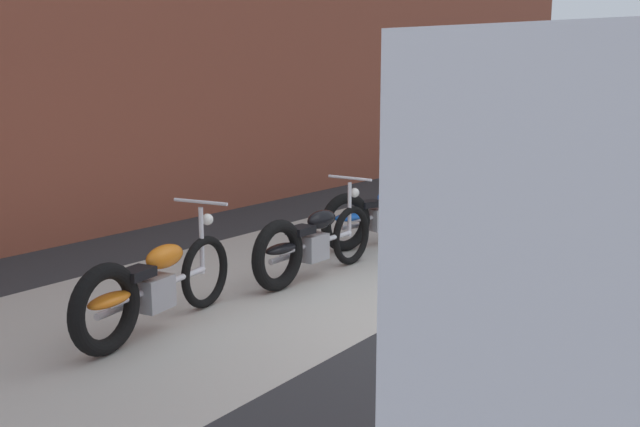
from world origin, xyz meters
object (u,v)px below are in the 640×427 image
(motorcycle_orange, at_px, (147,289))
(motorcycle_blue, at_px, (377,215))
(motorcycle_black, at_px, (308,243))
(traffic_cone, at_px, (393,192))

(motorcycle_orange, xyz_separation_m, motorcycle_blue, (3.87, 0.15, 0.00))
(motorcycle_blue, bearing_deg, motorcycle_black, -153.12)
(motorcycle_orange, relative_size, traffic_cone, 3.63)
(motorcycle_orange, distance_m, motorcycle_black, 2.10)
(motorcycle_orange, bearing_deg, traffic_cone, 2.88)
(motorcycle_orange, height_order, motorcycle_blue, same)
(motorcycle_orange, xyz_separation_m, traffic_cone, (6.42, 1.40, -0.15))
(traffic_cone, bearing_deg, motorcycle_blue, -153.96)
(motorcycle_black, bearing_deg, motorcycle_blue, 8.44)
(traffic_cone, bearing_deg, motorcycle_orange, -167.72)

